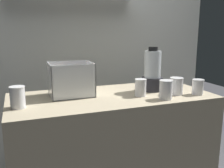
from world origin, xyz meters
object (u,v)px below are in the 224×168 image
at_px(blender_pitcher, 152,73).
at_px(juice_cup_carrot_left, 141,88).
at_px(juice_cup_mango_right, 176,87).
at_px(juice_cup_mango_far_left, 18,99).
at_px(juice_cup_carrot_middle, 166,91).
at_px(carrot_display_bin, 71,85).
at_px(juice_cup_pomegranate_far_right, 198,88).

xyz_separation_m(blender_pitcher, juice_cup_carrot_left, (-0.15, -0.12, -0.08)).
height_order(blender_pitcher, juice_cup_mango_right, blender_pitcher).
bearing_deg(juice_cup_carrot_left, juice_cup_mango_far_left, 179.92).
bearing_deg(juice_cup_mango_right, blender_pitcher, 121.21).
height_order(juice_cup_carrot_left, juice_cup_carrot_middle, juice_cup_carrot_middle).
height_order(blender_pitcher, juice_cup_mango_far_left, blender_pitcher).
relative_size(blender_pitcher, juice_cup_carrot_left, 2.76).
distance_m(juice_cup_carrot_middle, juice_cup_mango_right, 0.16).
distance_m(carrot_display_bin, juice_cup_mango_right, 0.74).
height_order(juice_cup_mango_far_left, juice_cup_carrot_left, juice_cup_mango_far_left).
distance_m(carrot_display_bin, juice_cup_carrot_middle, 0.65).
distance_m(blender_pitcher, juice_cup_pomegranate_far_right, 0.34).
bearing_deg(juice_cup_pomegranate_far_right, blender_pitcher, 138.27).
xyz_separation_m(blender_pitcher, juice_cup_mango_far_left, (-0.95, -0.11, -0.08)).
bearing_deg(carrot_display_bin, juice_cup_carrot_left, -22.52).
bearing_deg(juice_cup_pomegranate_far_right, juice_cup_carrot_middle, -174.52).
relative_size(juice_cup_carrot_left, juice_cup_carrot_middle, 0.94).
distance_m(carrot_display_bin, juice_cup_mango_far_left, 0.40).
height_order(carrot_display_bin, juice_cup_carrot_middle, carrot_display_bin).
relative_size(carrot_display_bin, juice_cup_carrot_left, 2.46).
bearing_deg(carrot_display_bin, juice_cup_pomegranate_far_right, -18.84).
relative_size(juice_cup_mango_right, juice_cup_pomegranate_far_right, 1.12).
bearing_deg(blender_pitcher, juice_cup_pomegranate_far_right, -41.73).
height_order(blender_pitcher, juice_cup_carrot_left, blender_pitcher).
height_order(blender_pitcher, juice_cup_pomegranate_far_right, blender_pitcher).
relative_size(blender_pitcher, juice_cup_mango_right, 2.71).
relative_size(juice_cup_mango_far_left, juice_cup_pomegranate_far_right, 1.20).
bearing_deg(juice_cup_carrot_middle, juice_cup_carrot_left, 132.66).
xyz_separation_m(blender_pitcher, juice_cup_mango_right, (0.10, -0.17, -0.08)).
bearing_deg(juice_cup_mango_far_left, juice_cup_mango_right, -2.86).
bearing_deg(blender_pitcher, carrot_display_bin, 173.35).
relative_size(juice_cup_carrot_middle, juice_cup_pomegranate_far_right, 1.17).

